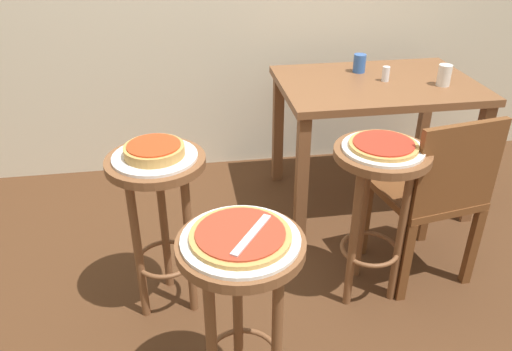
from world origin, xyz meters
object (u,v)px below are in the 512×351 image
at_px(pizza_foreground, 240,235).
at_px(pizza_middle, 384,145).
at_px(serving_plate_leftside, 155,157).
at_px(condiment_shaker, 386,74).
at_px(serving_plate_middle, 383,148).
at_px(stool_foreground, 241,291).
at_px(cup_far_edge, 359,63).
at_px(pizza_server_knife, 251,234).
at_px(stool_leftside, 160,200).
at_px(pizza_leftside, 154,150).
at_px(serving_plate_foreground, 241,240).
at_px(dining_table, 375,100).
at_px(wooden_chair, 434,193).
at_px(cup_near_edge, 444,75).
at_px(stool_middle, 377,191).

bearing_deg(pizza_foreground, pizza_middle, 38.69).
bearing_deg(serving_plate_leftside, condiment_shaker, 30.89).
bearing_deg(serving_plate_middle, stool_foreground, -141.31).
relative_size(serving_plate_leftside, cup_far_edge, 3.24).
bearing_deg(pizza_server_knife, condiment_shaker, 0.22).
bearing_deg(cup_far_edge, stool_leftside, -141.43).
height_order(serving_plate_leftside, cup_far_edge, cup_far_edge).
xyz_separation_m(stool_foreground, serving_plate_leftside, (-0.26, 0.59, 0.20)).
relative_size(pizza_middle, pizza_leftside, 1.18).
bearing_deg(serving_plate_foreground, pizza_foreground, 0.00).
distance_m(pizza_foreground, dining_table, 1.62).
distance_m(serving_plate_middle, dining_table, 0.86).
relative_size(serving_plate_foreground, stool_leftside, 0.49).
relative_size(serving_plate_leftside, wooden_chair, 0.39).
distance_m(serving_plate_foreground, dining_table, 1.62).
bearing_deg(wooden_chair, pizza_leftside, -179.90).
distance_m(cup_near_edge, pizza_server_knife, 1.72).
bearing_deg(stool_foreground, pizza_foreground, 0.00).
xyz_separation_m(pizza_foreground, dining_table, (0.93, 1.32, -0.13)).
bearing_deg(serving_plate_middle, stool_middle, 0.00).
xyz_separation_m(serving_plate_foreground, wooden_chair, (0.95, 0.59, -0.28)).
xyz_separation_m(serving_plate_foreground, condiment_shaker, (0.97, 1.32, 0.03)).
xyz_separation_m(serving_plate_foreground, serving_plate_middle, (0.64, 0.52, 0.00)).
height_order(pizza_middle, cup_near_edge, cup_near_edge).
bearing_deg(pizza_server_knife, stool_foreground, 91.50).
height_order(pizza_foreground, cup_near_edge, cup_near_edge).
relative_size(stool_foreground, stool_middle, 1.00).
height_order(stool_middle, dining_table, stool_middle).
bearing_deg(serving_plate_foreground, stool_leftside, 113.81).
distance_m(pizza_foreground, cup_near_edge, 1.73).
height_order(pizza_leftside, wooden_chair, wooden_chair).
bearing_deg(pizza_server_knife, serving_plate_foreground, 91.50).
bearing_deg(condiment_shaker, pizza_leftside, -149.11).
bearing_deg(pizza_middle, dining_table, 70.63).
xyz_separation_m(serving_plate_middle, cup_near_edge, (0.60, 0.69, 0.05)).
height_order(pizza_foreground, cup_far_edge, cup_far_edge).
xyz_separation_m(stool_foreground, wooden_chair, (0.95, 0.59, -0.08)).
distance_m(serving_plate_middle, pizza_middle, 0.02).
bearing_deg(pizza_foreground, pizza_leftside, 113.81).
bearing_deg(pizza_leftside, wooden_chair, 0.10).
distance_m(stool_middle, wooden_chair, 0.32).
xyz_separation_m(stool_leftside, wooden_chair, (1.20, 0.00, -0.08)).
height_order(stool_foreground, stool_middle, same).
height_order(stool_middle, wooden_chair, wooden_chair).
height_order(stool_foreground, pizza_server_knife, pizza_server_knife).
height_order(stool_leftside, pizza_server_knife, pizza_server_knife).
height_order(pizza_middle, pizza_leftside, pizza_leftside).
relative_size(stool_middle, wooden_chair, 0.87).
height_order(dining_table, cup_near_edge, cup_near_edge).
relative_size(pizza_foreground, wooden_chair, 0.36).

